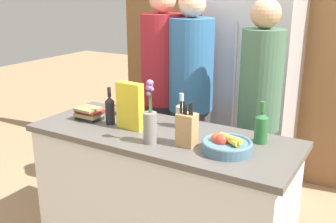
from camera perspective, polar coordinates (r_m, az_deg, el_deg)
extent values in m
cube|color=silver|center=(2.70, -0.94, -12.69)|extent=(1.66, 0.65, 0.88)
cube|color=#56514C|center=(2.51, -0.99, -3.55)|extent=(1.73, 0.68, 0.04)
cube|color=brown|center=(3.92, 12.31, 9.74)|extent=(2.93, 0.12, 2.60)
cube|color=#B7B7BC|center=(3.61, 12.08, 3.29)|extent=(0.74, 0.60, 1.88)
cylinder|color=#B7B7BC|center=(3.32, 9.49, 3.88)|extent=(0.02, 0.02, 1.03)
cylinder|color=slate|center=(2.23, 8.56, -5.14)|extent=(0.28, 0.28, 0.05)
torus|color=slate|center=(2.22, 8.59, -4.49)|extent=(0.28, 0.28, 0.02)
sphere|color=red|center=(2.22, 7.76, -4.20)|extent=(0.07, 0.07, 0.07)
sphere|color=#C64C23|center=(2.25, 7.16, -4.03)|extent=(0.08, 0.08, 0.08)
cylinder|color=yellow|center=(2.20, 8.98, -4.12)|extent=(0.14, 0.10, 0.03)
cylinder|color=yellow|center=(2.20, 9.08, -3.88)|extent=(0.15, 0.08, 0.03)
cube|color=tan|center=(2.27, 2.75, -2.66)|extent=(0.11, 0.09, 0.19)
cylinder|color=black|center=(2.25, 1.89, 0.51)|extent=(0.01, 0.01, 0.08)
cylinder|color=black|center=(2.24, 2.32, 0.48)|extent=(0.01, 0.01, 0.08)
cylinder|color=black|center=(2.22, 2.61, 0.18)|extent=(0.01, 0.01, 0.07)
cylinder|color=black|center=(2.22, 3.18, 0.22)|extent=(0.01, 0.01, 0.07)
cylinder|color=black|center=(2.20, 3.50, 0.25)|extent=(0.01, 0.01, 0.09)
cylinder|color=gray|center=(2.31, -2.61, -2.39)|extent=(0.08, 0.08, 0.19)
cylinder|color=#477538|center=(2.26, -2.45, 1.52)|extent=(0.01, 0.02, 0.14)
sphere|color=#9966B2|center=(2.24, -2.34, 3.25)|extent=(0.02, 0.02, 0.02)
cylinder|color=#477538|center=(2.26, -2.54, 2.00)|extent=(0.02, 0.01, 0.18)
sphere|color=#9966B2|center=(2.24, -2.49, 4.21)|extent=(0.03, 0.03, 0.03)
cylinder|color=#477538|center=(2.26, -2.65, 1.84)|extent=(0.02, 0.01, 0.16)
sphere|color=#9966B2|center=(2.25, -2.66, 3.86)|extent=(0.04, 0.04, 0.04)
cylinder|color=#477538|center=(2.27, -2.73, 1.23)|extent=(0.01, 0.01, 0.12)
sphere|color=#9966B2|center=(2.25, -2.79, 2.64)|extent=(0.03, 0.03, 0.03)
cylinder|color=#477538|center=(2.26, -2.75, 1.67)|extent=(0.01, 0.01, 0.15)
sphere|color=#9966B2|center=(2.24, -2.82, 3.56)|extent=(0.04, 0.04, 0.04)
cylinder|color=#477538|center=(2.25, -2.66, 1.98)|extent=(0.01, 0.01, 0.18)
sphere|color=#9966B2|center=(2.23, -2.68, 4.19)|extent=(0.04, 0.04, 0.04)
cube|color=yellow|center=(2.54, -5.53, 0.80)|extent=(0.19, 0.07, 0.31)
cylinder|color=#99332D|center=(2.87, -6.61, 0.55)|extent=(0.09, 0.09, 0.10)
torus|color=#99332D|center=(2.85, -7.54, 0.46)|extent=(0.05, 0.06, 0.07)
cube|color=#232328|center=(2.81, -11.34, -0.86)|extent=(0.19, 0.14, 0.02)
cube|color=#99844C|center=(2.79, -11.42, -0.45)|extent=(0.18, 0.12, 0.03)
cube|color=maroon|center=(2.79, -11.26, 0.06)|extent=(0.19, 0.14, 0.02)
cube|color=#99844C|center=(2.78, -11.55, 0.38)|extent=(0.15, 0.14, 0.02)
cylinder|color=#B2BCC1|center=(2.59, 1.96, -0.75)|extent=(0.08, 0.08, 0.14)
cone|color=#B2BCC1|center=(2.56, 1.98, 1.06)|extent=(0.08, 0.08, 0.03)
cylinder|color=#B2BCC1|center=(2.55, 1.99, 2.00)|extent=(0.03, 0.03, 0.06)
cylinder|color=black|center=(2.67, -8.41, -0.16)|extent=(0.06, 0.06, 0.16)
cone|color=black|center=(2.64, -8.50, 1.79)|extent=(0.06, 0.06, 0.03)
cylinder|color=black|center=(2.63, -8.54, 2.80)|extent=(0.02, 0.02, 0.07)
cylinder|color=#286633|center=(2.38, 13.35, -2.65)|extent=(0.08, 0.08, 0.16)
cone|color=#286633|center=(2.35, 13.51, -0.50)|extent=(0.08, 0.08, 0.03)
cylinder|color=#286633|center=(2.34, 13.59, 0.62)|extent=(0.03, 0.03, 0.07)
cube|color=#383842|center=(3.48, -0.68, -5.57)|extent=(0.34, 0.30, 0.88)
cylinder|color=maroon|center=(3.25, -0.74, 7.60)|extent=(0.37, 0.37, 0.73)
sphere|color=#DBAD89|center=(3.21, -0.77, 15.94)|extent=(0.21, 0.21, 0.21)
cube|color=#383842|center=(3.34, 3.14, -6.74)|extent=(0.29, 0.21, 0.86)
cylinder|color=#2D6093|center=(3.10, 3.38, 6.76)|extent=(0.35, 0.35, 0.72)
sphere|color=#DBAD89|center=(3.05, 3.54, 15.37)|extent=(0.21, 0.21, 0.21)
cube|color=#383842|center=(3.06, 12.33, -9.76)|extent=(0.25, 0.18, 0.84)
cylinder|color=#42664C|center=(2.80, 13.34, 4.43)|extent=(0.30, 0.30, 0.70)
sphere|color=tan|center=(2.74, 14.01, 13.67)|extent=(0.20, 0.20, 0.20)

